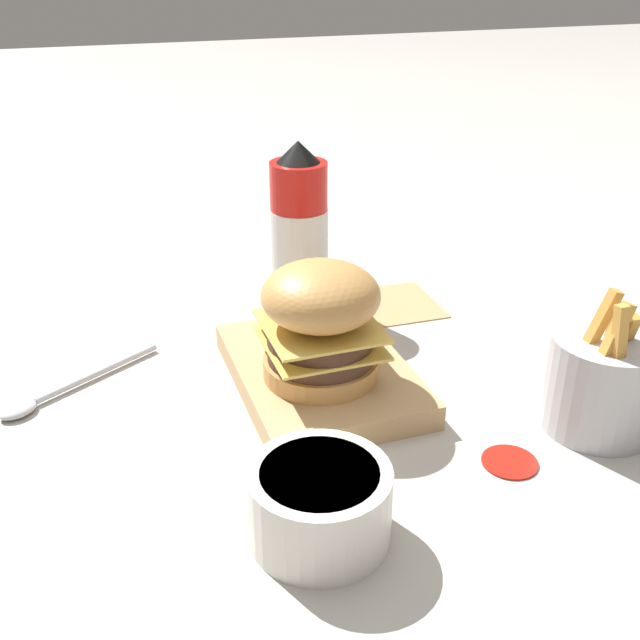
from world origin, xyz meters
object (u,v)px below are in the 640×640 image
Objects in this scene: fries_basket at (603,381)px; side_bowl at (320,503)px; burger at (321,321)px; ketchup_bottle at (299,233)px; serving_board at (320,373)px; spoon at (51,394)px.

side_bowl is (-0.06, 0.30, -0.02)m from fries_basket.
ketchup_bottle reaches higher than burger.
serving_board is 0.23m from side_bowl.
side_bowl reaches higher than spoon.
fries_basket is at bearing -79.52° from side_bowl.
side_bowl is 0.65× the size of spoon.
side_bowl is at bearing 160.79° from serving_board.
ketchup_bottle is at bearing 28.23° from fries_basket.
serving_board is at bearing 55.35° from fries_basket.
side_bowl is at bearing 100.48° from fries_basket.
burger is at bearing 162.54° from serving_board.
serving_board is at bearing -17.46° from burger.
serving_board is 1.12× the size of ketchup_bottle.
burger reaches higher than serving_board.
ketchup_bottle reaches higher than fries_basket.
ketchup_bottle is (0.19, -0.04, 0.08)m from serving_board.
spoon is (-0.13, 0.31, -0.09)m from ketchup_bottle.
ketchup_bottle is 1.45× the size of fries_basket.
side_bowl is (-0.21, 0.07, 0.02)m from serving_board.
serving_board is 0.21m from ketchup_bottle.
burger is 0.21m from side_bowl.
ketchup_bottle is at bearing 172.50° from spoon.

